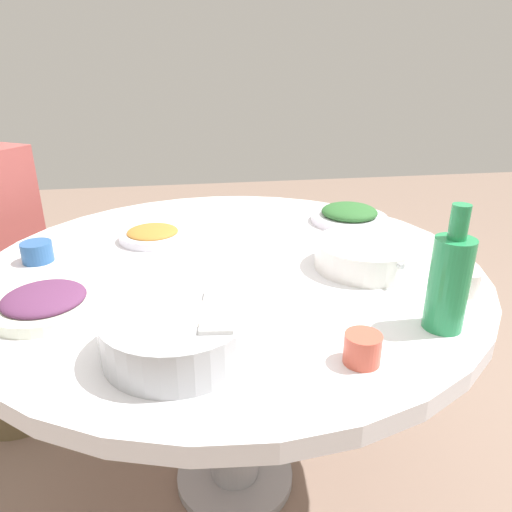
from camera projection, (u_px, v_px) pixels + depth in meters
The scene contains 12 objects.
ground at pixel (235, 478), 1.55m from camera, with size 8.00×8.00×0.00m, color #826A5C.
round_dining_table at pixel (231, 302), 1.30m from camera, with size 1.30×1.30×0.77m.
rice_bowl at pixel (177, 332), 0.85m from camera, with size 0.27×0.27×0.09m.
soup_bowl at pixel (365, 255), 1.21m from camera, with size 0.26×0.28×0.07m.
dish_greens at pixel (349, 215), 1.55m from camera, with size 0.25×0.25×0.06m.
dish_tofu_braise at pixel (153, 234), 1.39m from camera, with size 0.19×0.19×0.04m.
dish_eggplant at pixel (45, 302), 1.00m from camera, with size 0.23×0.23×0.05m.
green_bottle at pixel (449, 281), 0.91m from camera, with size 0.08×0.08×0.25m.
tea_cup_near at pixel (466, 283), 1.07m from camera, with size 0.06×0.06×0.05m, color white.
tea_cup_far at pixel (37, 252), 1.24m from camera, with size 0.08×0.08×0.05m, color #2A5792.
tea_cup_side at pixel (362, 349), 0.83m from camera, with size 0.07×0.07×0.06m, color #CB523E.
stool_for_diner_left at pixel (14, 362), 1.79m from camera, with size 0.37×0.37×0.42m, color brown.
Camera 1 is at (-0.11, -1.15, 1.27)m, focal length 33.26 mm.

